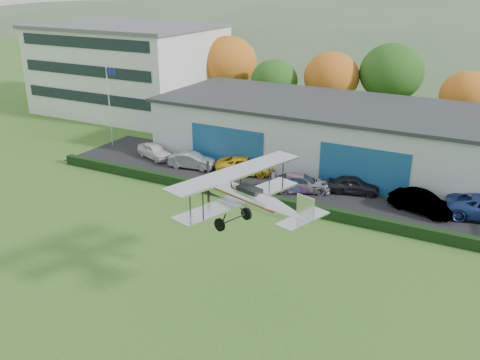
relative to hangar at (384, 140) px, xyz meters
The scene contains 15 objects.
ground 28.55m from the hangar, 100.13° to the right, with size 300.00×300.00×0.00m, color #366921.
apron 7.72m from the hangar, 105.99° to the right, with size 48.00×9.00×0.05m, color black.
hedge 12.16m from the hangar, 99.64° to the right, with size 46.00×0.60×0.80m, color black.
hangar is the anchor object (origin of this frame).
office_block 33.84m from the hangar, 167.99° to the left, with size 20.60×15.60×10.40m.
flagpole 25.68m from the hangar, 166.49° to the right, with size 1.05×0.10×8.00m.
tree_belt 13.63m from the hangar, 108.16° to the left, with size 75.70×13.22×10.12m.
distant_hills 113.51m from the hangar, 94.79° to the left, with size 430.00×196.00×56.00m.
car_0 20.41m from the hangar, 159.67° to the right, with size 1.60×3.98×1.36m, color silver.
car_1 16.55m from the hangar, 152.12° to the right, with size 1.43×4.10×1.35m, color silver.
car_2 12.06m from the hangar, 145.76° to the right, with size 2.28×4.95×1.38m, color gold.
car_3 9.38m from the hangar, 117.21° to the right, with size 1.91×4.70×1.36m, color gray.
car_4 6.90m from the hangar, 94.23° to the right, with size 1.58×3.92×1.34m, color black.
car_5 9.35m from the hangar, 58.22° to the right, with size 1.58×4.54×1.50m, color gray.
biplane 23.37m from the hangar, 92.25° to the right, with size 7.03×7.94×2.98m.
Camera 1 is at (14.70, -15.95, 15.73)m, focal length 39.56 mm.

